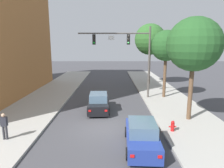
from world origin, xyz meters
The scene contains 11 objects.
ground_plane centered at (0.00, 0.00, 0.00)m, with size 120.00×120.00×0.00m, color #424247.
sidewalk_left centered at (-6.50, 0.00, 0.07)m, with size 5.00×60.00×0.15m, color #A8A59E.
sidewalk_right centered at (6.50, 0.00, 0.07)m, with size 5.00×60.00×0.15m, color #A8A59E.
traffic_signal_mast centered at (2.42, 8.02, 5.39)m, with size 7.55×0.38×7.50m.
car_lead_black centered at (-0.53, 3.85, 0.72)m, with size 1.96×4.30×1.60m.
car_following_blue centered at (2.34, -2.70, 0.72)m, with size 1.99×4.31×1.60m.
pedestrian_sidewalk_left_walker centered at (-5.77, -1.98, 1.06)m, with size 0.36×0.22×1.64m.
fire_hydrant centered at (4.67, -0.79, 0.51)m, with size 0.48×0.24×0.72m.
street_tree_nearest centered at (6.57, 1.43, 5.78)m, with size 3.91×3.91×7.61m.
street_tree_second centered at (6.38, 8.18, 5.66)m, with size 3.25×3.25×7.18m.
street_tree_third centered at (6.05, 15.66, 6.54)m, with size 4.36×4.36×8.59m.
Camera 1 is at (0.66, -13.19, 5.74)m, focal length 32.01 mm.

